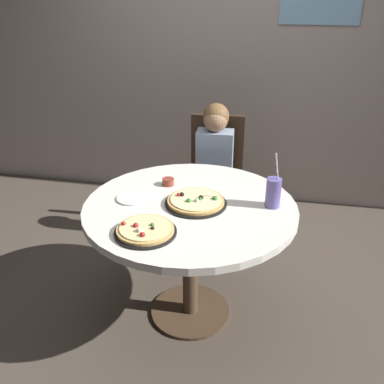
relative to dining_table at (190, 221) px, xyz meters
name	(u,v)px	position (x,y,z in m)	size (l,w,h in m)	color
ground_plane	(190,312)	(0.00, 0.00, -0.65)	(8.00, 8.00, 0.00)	#4C4238
wall_with_window	(234,34)	(0.00, 1.73, 0.81)	(5.20, 0.14, 2.90)	#A8998E
dining_table	(190,221)	(0.00, 0.00, 0.00)	(1.15, 1.15, 0.75)	silver
chair_wooden	(216,172)	(-0.01, 0.96, -0.12)	(0.42, 0.42, 0.95)	#382619
diner_child	(213,188)	(0.00, 0.78, -0.16)	(0.27, 0.42, 1.08)	#3F4766
pizza_veggie	(196,202)	(0.03, 0.01, 0.12)	(0.33, 0.33, 0.05)	black
pizza_cheese	(145,230)	(-0.15, -0.33, 0.12)	(0.30, 0.30, 0.05)	black
soda_cup	(273,193)	(0.43, 0.07, 0.19)	(0.08, 0.08, 0.31)	#6659A5
sauce_bowl	(168,182)	(-0.18, 0.21, 0.12)	(0.07, 0.07, 0.04)	brown
plate_small	(133,198)	(-0.32, 0.00, 0.11)	(0.18, 0.18, 0.01)	white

